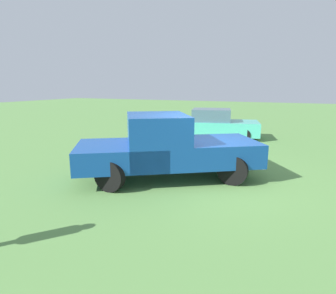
{
  "coord_description": "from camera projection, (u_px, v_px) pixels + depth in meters",
  "views": [
    {
      "loc": [
        2.25,
        -7.52,
        2.6
      ],
      "look_at": [
        -0.99,
        -0.34,
        0.9
      ],
      "focal_mm": 30.58,
      "sensor_mm": 36.0,
      "label": 1
    }
  ],
  "objects": [
    {
      "name": "ground_plane",
      "position": [
        204.0,
        179.0,
        8.15
      ],
      "size": [
        80.0,
        80.0,
        0.0
      ],
      "primitive_type": "plane",
      "color": "#5B8C47"
    },
    {
      "name": "pickup_truck",
      "position": [
        163.0,
        145.0,
        8.03
      ],
      "size": [
        5.29,
        4.41,
        1.82
      ],
      "rotation": [
        0.0,
        0.0,
        0.58
      ],
      "color": "black",
      "rests_on": "ground_plane"
    },
    {
      "name": "sedan_near",
      "position": [
        214.0,
        125.0,
        14.47
      ],
      "size": [
        4.53,
        2.8,
        1.45
      ],
      "rotation": [
        0.0,
        0.0,
        0.24
      ],
      "color": "black",
      "rests_on": "ground_plane"
    }
  ]
}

